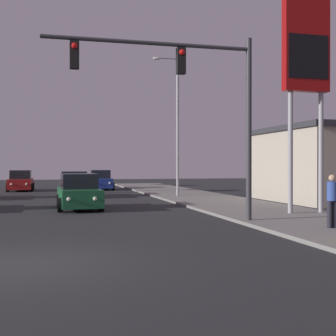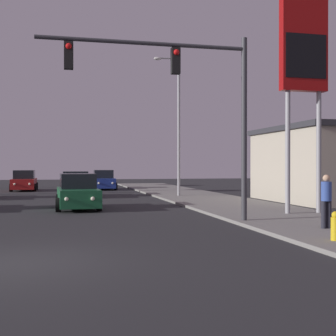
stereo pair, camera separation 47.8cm
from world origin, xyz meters
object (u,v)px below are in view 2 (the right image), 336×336
Objects in this scene: car_red at (24,181)px; pedestrian_on_sidewalk at (326,199)px; car_blue at (103,181)px; gas_station_sign at (304,55)px; fire_hydrant at (336,226)px; car_grey at (76,185)px; traffic_light_mast at (188,89)px; street_lamp at (177,118)px; car_green at (78,193)px.

car_red is 29.06m from pedestrian_on_sidewalk.
car_red is (-6.49, -0.39, 0.00)m from car_blue.
gas_station_sign is 9.39m from fire_hydrant.
car_grey is at bearing 115.08° from car_red.
traffic_light_mast reaches higher than car_red.
traffic_light_mast is (0.71, -24.70, 3.96)m from car_blue.
street_lamp is 5.39× the size of pedestrian_on_sidewalk.
fire_hydrant is (9.87, -29.08, -0.27)m from car_red.
street_lamp is (3.75, -10.99, 4.36)m from car_blue.
fire_hydrant is at bearing -116.25° from pedestrian_on_sidewalk.
car_red is at bearing -63.89° from car_grey.
pedestrian_on_sidewalk is (10.94, -26.92, 0.27)m from car_red.
car_grey reaches higher than fire_hydrant.
car_blue is 0.59× the size of traffic_light_mast.
street_lamp reaches higher than traffic_light_mast.
fire_hydrant is 2.47m from pedestrian_on_sidewalk.
fire_hydrant is (-2.74, -6.56, -6.13)m from gas_station_sign.
fire_hydrant is at bearing 109.41° from car_red.
street_lamp reaches higher than car_grey.
street_lamp is (10.24, -10.60, 4.36)m from car_red.
car_blue is 1.00× the size of car_red.
car_grey is 17.49m from gas_station_sign.
car_blue and car_green have the same top height.
street_lamp is at bearing 163.72° from car_grey.
car_green is 11.88m from gas_station_sign.
car_green is (-0.18, -8.75, 0.00)m from car_grey.
gas_station_sign is at bearing 67.34° from fire_hydrant.
car_grey is 2.60× the size of pedestrian_on_sidewalk.
car_blue is (2.61, 8.93, 0.00)m from car_grey.
car_grey is 1.00× the size of car_green.
car_grey and car_blue have the same top height.
street_lamp is 19.05m from fire_hydrant.
car_grey is 0.59× the size of traffic_light_mast.
traffic_light_mast is at bearing 145.09° from pedestrian_on_sidewalk.
car_green is (3.70, -17.29, 0.00)m from car_red.
car_blue is 25.03m from traffic_light_mast.
car_green is at bearing 116.50° from traffic_light_mast.
car_green is 2.60× the size of pedestrian_on_sidewalk.
car_red is at bearing 108.76° from fire_hydrant.
street_lamp and gas_station_sign have the same top height.
pedestrian_on_sidewalk is (1.06, 2.16, 0.55)m from fire_hydrant.
gas_station_sign is at bearing -78.73° from street_lamp.
car_red is 0.99× the size of car_green.
car_blue is at bearing -175.91° from car_red.
pedestrian_on_sidewalk reaches higher than car_grey.
car_green is 10.32m from street_lamp.
gas_station_sign reaches higher than fire_hydrant.
car_grey is 0.48× the size of gas_station_sign.
street_lamp is at bearing 88.87° from fire_hydrant.
pedestrian_on_sidewalk is at bearing 100.56° from car_blue.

